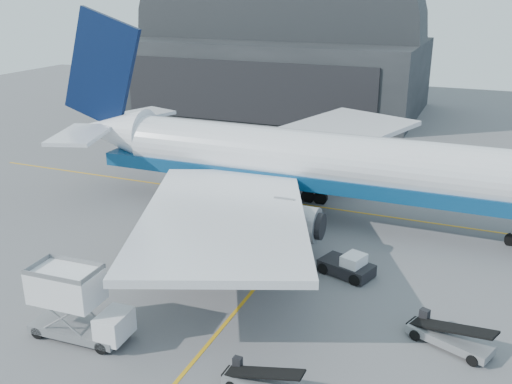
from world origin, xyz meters
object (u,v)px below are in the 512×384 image
at_px(airliner, 305,161).
at_px(belt_loader_b, 449,337).
at_px(pushback_tug, 348,267).
at_px(catering_truck, 76,305).
at_px(belt_loader_a, 262,382).

bearing_deg(airliner, belt_loader_b, -49.10).
bearing_deg(pushback_tug, airliner, 142.15).
distance_m(pushback_tug, belt_loader_b, 10.17).
height_order(airliner, pushback_tug, airliner).
height_order(catering_truck, belt_loader_a, catering_truck).
bearing_deg(catering_truck, pushback_tug, 44.24).
distance_m(airliner, pushback_tug, 13.21).
bearing_deg(airliner, pushback_tug, -56.44).
height_order(airliner, catering_truck, airliner).
xyz_separation_m(pushback_tug, belt_loader_b, (7.78, -6.56, -0.06)).
xyz_separation_m(airliner, belt_loader_b, (14.63, -16.89, -4.63)).
xyz_separation_m(airliner, pushback_tug, (6.85, -10.33, -4.57)).
height_order(pushback_tug, belt_loader_a, pushback_tug).
bearing_deg(catering_truck, airliner, 72.66).
relative_size(airliner, pushback_tug, 12.12).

